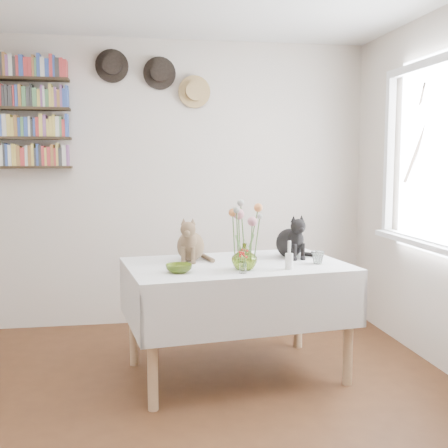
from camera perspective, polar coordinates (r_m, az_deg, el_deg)
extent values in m
cube|color=beige|center=(5.02, -8.18, 4.07)|extent=(4.04, 0.04, 2.54)
cube|color=beige|center=(0.53, 5.21, -16.85)|extent=(4.04, 0.04, 2.54)
cube|color=white|center=(4.12, 21.15, 6.65)|extent=(0.01, 1.40, 1.20)
cube|color=white|center=(4.17, 21.52, 15.33)|extent=(0.06, 1.52, 0.06)
cube|color=white|center=(4.16, 20.80, -2.06)|extent=(0.06, 1.52, 0.06)
cube|color=white|center=(4.76, 16.64, 6.74)|extent=(0.06, 0.06, 1.20)
cube|color=white|center=(4.14, 20.44, -2.07)|extent=(0.12, 1.50, 0.04)
cube|color=white|center=(3.77, 1.25, -4.48)|extent=(1.55, 1.11, 0.06)
cylinder|color=tan|center=(3.36, -7.29, -12.74)|extent=(0.06, 0.06, 0.71)
cylinder|color=tan|center=(3.78, 12.53, -10.64)|extent=(0.06, 0.06, 0.71)
cylinder|color=tan|center=(4.08, -9.17, -9.27)|extent=(0.06, 0.06, 0.71)
cylinder|color=tan|center=(4.43, 7.58, -7.97)|extent=(0.06, 0.06, 0.71)
imported|color=#9DBA42|center=(3.54, 2.09, -3.32)|extent=(0.21, 0.21, 0.17)
imported|color=#9DBA42|center=(3.47, -4.60, -4.51)|extent=(0.19, 0.19, 0.05)
imported|color=white|center=(3.80, 9.50, -3.39)|extent=(0.10, 0.10, 0.08)
cylinder|color=white|center=(3.58, 6.63, -3.79)|extent=(0.05, 0.05, 0.10)
cylinder|color=white|center=(3.57, 6.65, -2.35)|extent=(0.02, 0.02, 0.08)
cylinder|color=white|center=(3.44, 1.94, -4.46)|extent=(0.04, 0.04, 0.07)
cone|color=white|center=(3.97, 7.63, -3.01)|extent=(0.05, 0.05, 0.07)
sphere|color=beige|center=(3.97, 7.64, -2.36)|extent=(0.03, 0.03, 0.03)
cylinder|color=#4C7233|center=(3.52, 1.58, -1.46)|extent=(0.01, 0.01, 0.30)
sphere|color=#CE818E|center=(3.51, 1.59, 0.97)|extent=(0.07, 0.07, 0.07)
cylinder|color=#4C7233|center=(3.51, 2.80, -1.82)|extent=(0.01, 0.01, 0.26)
sphere|color=#CE818E|center=(3.50, 2.81, 0.29)|extent=(0.06, 0.06, 0.06)
cylinder|color=#4C7233|center=(3.56, 2.94, -1.06)|extent=(0.01, 0.01, 0.34)
sphere|color=#D57B3F|center=(3.54, 2.96, 1.67)|extent=(0.06, 0.06, 0.06)
cylinder|color=#4C7233|center=(3.55, 1.01, -1.32)|extent=(0.01, 0.01, 0.31)
sphere|color=#D57B3F|center=(3.53, 1.02, 1.17)|extent=(0.05, 0.05, 0.05)
cylinder|color=#4C7233|center=(3.56, 1.93, -0.80)|extent=(0.01, 0.01, 0.37)
sphere|color=#999E93|center=(3.55, 1.94, 2.17)|extent=(0.04, 0.04, 0.04)
cylinder|color=#4C7233|center=(3.48, 1.39, -1.31)|extent=(0.01, 0.01, 0.33)
sphere|color=#999E93|center=(3.46, 1.40, 1.40)|extent=(0.04, 0.04, 0.04)
cylinder|color=#4C7233|center=(3.50, 3.35, -1.61)|extent=(0.01, 0.01, 0.29)
sphere|color=#999E93|center=(3.48, 3.36, 0.75)|extent=(0.04, 0.04, 0.04)
cube|color=#322517|center=(5.00, -20.94, 5.41)|extent=(1.00, 0.16, 0.02)
cube|color=#322517|center=(5.00, -21.05, 8.16)|extent=(1.00, 0.16, 0.02)
cube|color=#322517|center=(5.02, -21.17, 10.90)|extent=(1.00, 0.16, 0.02)
cube|color=#322517|center=(5.04, -21.28, 13.62)|extent=(1.00, 0.16, 0.02)
cylinder|color=black|center=(5.02, -11.32, 15.47)|extent=(0.28, 0.02, 0.28)
cylinder|color=black|center=(4.98, -11.33, 15.54)|extent=(0.16, 0.08, 0.16)
cylinder|color=black|center=(5.01, -6.57, 14.97)|extent=(0.28, 0.02, 0.28)
cylinder|color=black|center=(4.98, -6.55, 15.04)|extent=(0.16, 0.08, 0.16)
cylinder|color=#A77C51|center=(5.02, -3.03, 13.27)|extent=(0.28, 0.02, 0.28)
cylinder|color=#A77C51|center=(4.98, -2.98, 13.32)|extent=(0.16, 0.08, 0.16)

